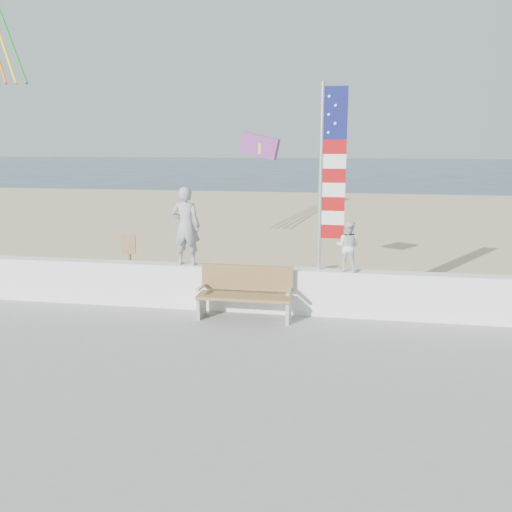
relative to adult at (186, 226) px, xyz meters
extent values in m
plane|color=#284051|center=(1.26, -2.00, -1.87)|extent=(220.00, 220.00, 0.00)
cube|color=tan|center=(1.26, 7.00, -1.83)|extent=(90.00, 40.00, 0.08)
cube|color=gray|center=(1.26, -6.00, -1.74)|extent=(50.00, 12.40, 0.10)
cube|color=white|center=(1.26, 0.00, -1.24)|extent=(30.00, 0.35, 0.90)
imported|color=#949499|center=(0.00, 0.00, 0.00)|extent=(0.58, 0.39, 1.58)
imported|color=silver|center=(3.20, 0.00, -0.30)|extent=(0.55, 0.48, 0.97)
cube|color=olive|center=(1.29, -0.55, -1.25)|extent=(1.80, 0.50, 0.06)
cube|color=olive|center=(1.29, -0.28, -0.94)|extent=(1.80, 0.05, 0.50)
cube|color=silver|center=(0.44, -0.55, -1.49)|extent=(0.06, 0.50, 0.40)
cube|color=silver|center=(0.44, -0.60, -1.09)|extent=(0.06, 0.45, 0.05)
cube|color=white|center=(2.14, -0.55, -1.49)|extent=(0.06, 0.50, 0.40)
cube|color=silver|center=(2.14, -0.60, -1.09)|extent=(0.06, 0.45, 0.05)
cylinder|color=silver|center=(2.66, 0.00, 0.96)|extent=(0.08, 0.08, 3.50)
cube|color=#0F1451|center=(2.90, 0.00, 2.16)|extent=(0.44, 0.02, 0.95)
cube|color=#9E0A0C|center=(2.90, 0.00, -0.03)|extent=(0.44, 0.02, 0.26)
cube|color=white|center=(2.90, 0.00, 0.23)|extent=(0.44, 0.02, 0.26)
cube|color=#9E0A0C|center=(2.90, 0.00, 0.50)|extent=(0.44, 0.02, 0.26)
cube|color=white|center=(2.90, 0.00, 0.76)|extent=(0.44, 0.02, 0.26)
cube|color=#9E0A0C|center=(2.90, 0.00, 1.03)|extent=(0.44, 0.02, 0.26)
cube|color=white|center=(2.90, 0.00, 1.29)|extent=(0.44, 0.02, 0.26)
cube|color=#9E0A0C|center=(2.90, 0.00, 1.56)|extent=(0.44, 0.02, 0.26)
sphere|color=white|center=(2.78, -0.02, 1.81)|extent=(0.06, 0.06, 0.06)
sphere|color=white|center=(2.90, -0.02, 1.97)|extent=(0.06, 0.06, 0.06)
sphere|color=white|center=(2.78, -0.02, 2.13)|extent=(0.06, 0.06, 0.06)
sphere|color=white|center=(2.90, -0.02, 2.29)|extent=(0.06, 0.06, 0.06)
sphere|color=white|center=(2.78, -0.02, 2.45)|extent=(0.06, 0.06, 0.06)
cube|color=red|center=(1.17, 1.90, 1.55)|extent=(0.92, 0.32, 0.62)
cube|color=yellow|center=(1.32, 1.90, 1.50)|extent=(0.32, 0.24, 0.23)
cylinder|color=#178D2B|center=(-6.09, 3.64, 5.03)|extent=(3.24, 3.21, 4.09)
cylinder|color=olive|center=(-1.51, 0.66, -1.19)|extent=(0.07, 0.07, 1.20)
cube|color=olive|center=(-1.51, 0.64, -0.54)|extent=(0.32, 0.03, 0.42)
camera|label=1|loc=(3.21, -10.29, 1.65)|focal=38.00mm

